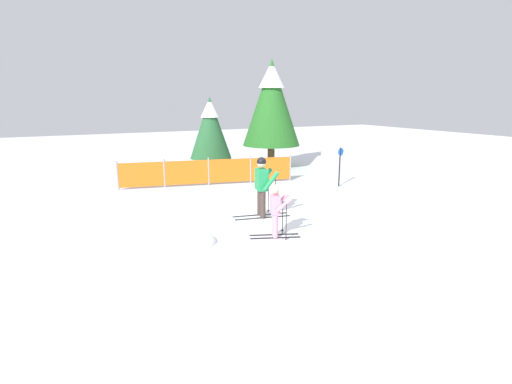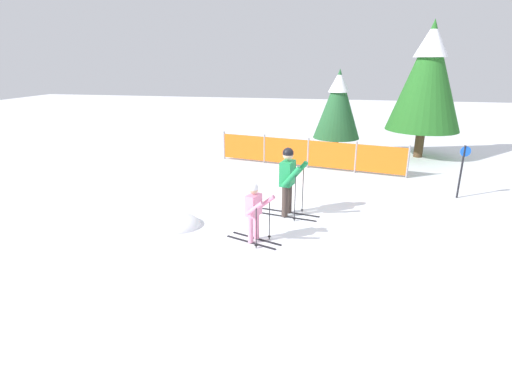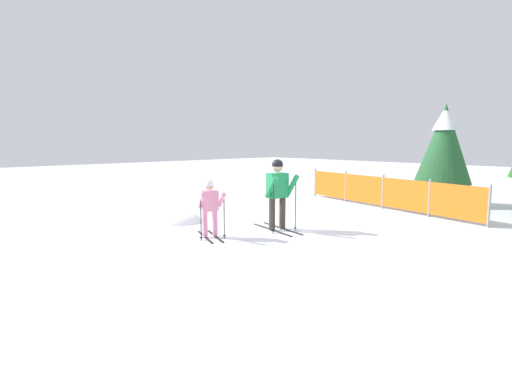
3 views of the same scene
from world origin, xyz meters
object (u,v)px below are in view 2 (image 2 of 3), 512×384
skier_child (254,208)px  trail_marker (462,166)px  conifer_near (428,75)px  safety_fence (308,153)px  conifer_far (338,103)px  skier_adult (288,176)px

skier_child → trail_marker: trail_marker is taller
skier_child → conifer_near: 10.13m
safety_fence → conifer_far: bearing=67.2°
conifer_far → trail_marker: size_ratio=2.26×
skier_adult → skier_child: skier_adult is taller
conifer_far → safety_fence: bearing=-112.8°
skier_child → trail_marker: (4.88, 3.80, 0.15)m
skier_child → conifer_far: size_ratio=0.38×
safety_fence → skier_child: bearing=-95.6°
conifer_far → skier_child: bearing=-100.3°
skier_child → safety_fence: (0.61, 6.17, -0.22)m
conifer_far → trail_marker: conifer_far is taller
safety_fence → conifer_far: conifer_far is taller
conifer_near → trail_marker: (0.21, -4.88, -2.17)m
skier_child → trail_marker: size_ratio=0.87×
safety_fence → conifer_near: bearing=31.7°
safety_fence → trail_marker: 4.90m
conifer_far → conifer_near: 3.34m
skier_child → conifer_near: bearing=82.8°
conifer_near → trail_marker: conifer_near is taller
safety_fence → conifer_near: (4.06, 2.51, 2.54)m
skier_adult → conifer_near: bearing=70.8°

